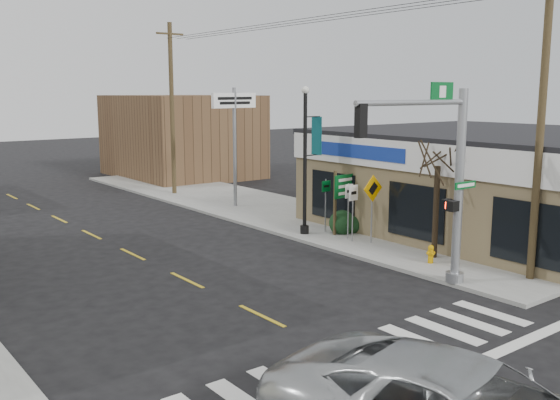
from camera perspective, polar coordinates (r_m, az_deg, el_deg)
ground at (r=13.97m, az=8.33°, el=-14.97°), size 140.00×140.00×0.00m
sidewalk_right at (r=28.94m, az=2.24°, el=-1.66°), size 6.00×38.00×0.13m
center_line at (r=19.97m, az=-8.52°, el=-7.25°), size 0.12×56.00×0.01m
crosswalk at (r=14.23m, az=7.14°, el=-14.46°), size 11.00×2.20×0.01m
thrift_store at (r=28.18m, az=20.28°, el=1.41°), size 12.00×14.00×4.00m
bldg_distant_right at (r=44.26m, az=-9.00°, el=5.81°), size 8.00×10.00×5.60m
traffic_signal_pole at (r=18.63m, az=14.85°, el=2.91°), size 4.72×0.38×5.98m
guide_sign at (r=25.42m, az=6.12°, el=0.74°), size 1.50×0.13×2.62m
fire_hydrant at (r=21.71m, az=13.62°, el=-4.75°), size 0.20×0.20×0.62m
ped_crossing_sign at (r=23.84m, az=8.46°, el=0.33°), size 1.02×0.07×2.63m
lamp_post at (r=25.02m, az=2.41°, el=4.64°), size 0.77×0.61×5.93m
dance_center_sign at (r=31.27m, az=-4.20°, el=7.68°), size 2.79×0.18×5.92m
bare_tree at (r=21.94m, az=14.29°, el=4.53°), size 2.41×2.41×4.82m
shrub_front at (r=22.83m, az=23.17°, el=-4.12°), size 1.37×1.37×1.03m
shrub_back at (r=25.68m, az=5.71°, el=-2.11°), size 1.08×1.08×0.81m
utility_pole_near at (r=20.24m, az=22.72°, el=6.07°), size 1.57×0.24×9.06m
utility_pole_far at (r=35.68m, az=-9.85°, el=8.34°), size 1.65×0.25×9.46m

